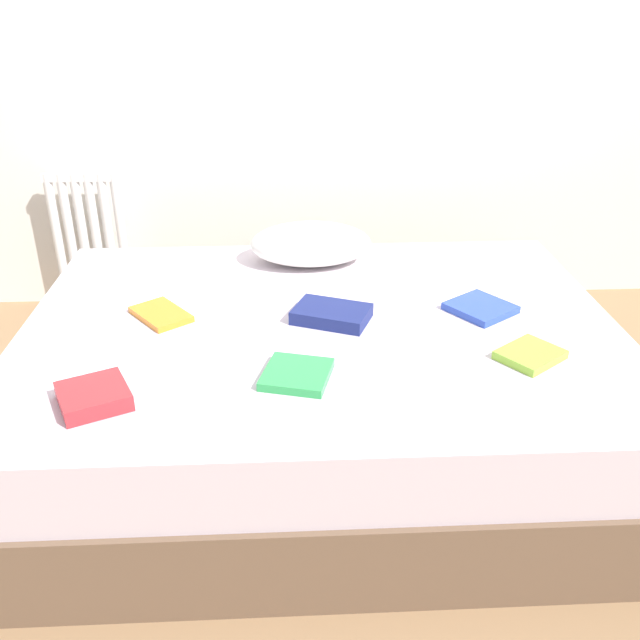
{
  "coord_description": "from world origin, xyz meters",
  "views": [
    {
      "loc": [
        -0.11,
        -2.02,
        1.52
      ],
      "look_at": [
        0.0,
        0.05,
        0.48
      ],
      "focal_mm": 38.34,
      "sensor_mm": 36.0,
      "label": 1
    }
  ],
  "objects_px": {
    "textbook_lime": "(530,355)",
    "textbook_green": "(297,374)",
    "radiator": "(89,231)",
    "pillow": "(311,244)",
    "textbook_red": "(94,396)",
    "textbook_navy": "(332,314)",
    "textbook_blue": "(481,308)",
    "textbook_orange": "(161,314)",
    "bed": "(321,386)"
  },
  "relations": [
    {
      "from": "textbook_lime",
      "to": "textbook_green",
      "type": "height_order",
      "value": "same"
    },
    {
      "from": "radiator",
      "to": "pillow",
      "type": "bearing_deg",
      "value": -32.27
    },
    {
      "from": "radiator",
      "to": "textbook_red",
      "type": "xyz_separation_m",
      "value": [
        0.44,
        -1.66,
        0.11
      ]
    },
    {
      "from": "pillow",
      "to": "textbook_green",
      "type": "bearing_deg",
      "value": -94.79
    },
    {
      "from": "textbook_green",
      "to": "pillow",
      "type": "bearing_deg",
      "value": 100.46
    },
    {
      "from": "pillow",
      "to": "textbook_lime",
      "type": "relative_size",
      "value": 2.67
    },
    {
      "from": "radiator",
      "to": "textbook_navy",
      "type": "distance_m",
      "value": 1.63
    },
    {
      "from": "pillow",
      "to": "textbook_red",
      "type": "relative_size",
      "value": 2.74
    },
    {
      "from": "textbook_blue",
      "to": "textbook_orange",
      "type": "relative_size",
      "value": 0.91
    },
    {
      "from": "bed",
      "to": "textbook_red",
      "type": "bearing_deg",
      "value": -143.95
    },
    {
      "from": "textbook_navy",
      "to": "bed",
      "type": "bearing_deg",
      "value": -146.3
    },
    {
      "from": "textbook_red",
      "to": "textbook_navy",
      "type": "bearing_deg",
      "value": 9.66
    },
    {
      "from": "textbook_blue",
      "to": "bed",
      "type": "bearing_deg",
      "value": -120.5
    },
    {
      "from": "radiator",
      "to": "pillow",
      "type": "distance_m",
      "value": 1.26
    },
    {
      "from": "bed",
      "to": "textbook_green",
      "type": "height_order",
      "value": "textbook_green"
    },
    {
      "from": "textbook_navy",
      "to": "textbook_green",
      "type": "bearing_deg",
      "value": -86.3
    },
    {
      "from": "textbook_blue",
      "to": "textbook_navy",
      "type": "height_order",
      "value": "textbook_navy"
    },
    {
      "from": "textbook_blue",
      "to": "textbook_orange",
      "type": "height_order",
      "value": "textbook_blue"
    },
    {
      "from": "textbook_navy",
      "to": "textbook_lime",
      "type": "relative_size",
      "value": 1.36
    },
    {
      "from": "bed",
      "to": "textbook_orange",
      "type": "height_order",
      "value": "textbook_orange"
    },
    {
      "from": "textbook_lime",
      "to": "textbook_orange",
      "type": "height_order",
      "value": "textbook_lime"
    },
    {
      "from": "textbook_lime",
      "to": "textbook_red",
      "type": "bearing_deg",
      "value": 151.45
    },
    {
      "from": "textbook_green",
      "to": "textbook_red",
      "type": "bearing_deg",
      "value": -154.08
    },
    {
      "from": "textbook_green",
      "to": "textbook_orange",
      "type": "xyz_separation_m",
      "value": [
        -0.45,
        0.42,
        -0.0
      ]
    },
    {
      "from": "textbook_orange",
      "to": "textbook_green",
      "type": "bearing_deg",
      "value": 9.54
    },
    {
      "from": "bed",
      "to": "textbook_green",
      "type": "distance_m",
      "value": 0.45
    },
    {
      "from": "textbook_lime",
      "to": "textbook_green",
      "type": "xyz_separation_m",
      "value": [
        -0.7,
        -0.08,
        0.0
      ]
    },
    {
      "from": "bed",
      "to": "textbook_navy",
      "type": "distance_m",
      "value": 0.28
    },
    {
      "from": "textbook_blue",
      "to": "textbook_orange",
      "type": "xyz_separation_m",
      "value": [
        -1.08,
        0.01,
        -0.0
      ]
    },
    {
      "from": "textbook_orange",
      "to": "radiator",
      "type": "bearing_deg",
      "value": 167.61
    },
    {
      "from": "textbook_navy",
      "to": "textbook_orange",
      "type": "height_order",
      "value": "textbook_navy"
    },
    {
      "from": "textbook_red",
      "to": "radiator",
      "type": "bearing_deg",
      "value": 79.6
    },
    {
      "from": "radiator",
      "to": "textbook_green",
      "type": "bearing_deg",
      "value": -57.68
    },
    {
      "from": "pillow",
      "to": "textbook_red",
      "type": "distance_m",
      "value": 1.17
    },
    {
      "from": "textbook_lime",
      "to": "textbook_orange",
      "type": "relative_size",
      "value": 0.85
    },
    {
      "from": "pillow",
      "to": "textbook_green",
      "type": "height_order",
      "value": "pillow"
    },
    {
      "from": "textbook_red",
      "to": "textbook_blue",
      "type": "xyz_separation_m",
      "value": [
        1.18,
        0.51,
        -0.01
      ]
    },
    {
      "from": "radiator",
      "to": "textbook_orange",
      "type": "height_order",
      "value": "radiator"
    },
    {
      "from": "bed",
      "to": "textbook_blue",
      "type": "height_order",
      "value": "textbook_blue"
    },
    {
      "from": "textbook_lime",
      "to": "textbook_orange",
      "type": "bearing_deg",
      "value": 126.78
    },
    {
      "from": "radiator",
      "to": "textbook_green",
      "type": "distance_m",
      "value": 1.84
    },
    {
      "from": "textbook_navy",
      "to": "textbook_orange",
      "type": "relative_size",
      "value": 1.15
    },
    {
      "from": "bed",
      "to": "textbook_navy",
      "type": "relative_size",
      "value": 8.25
    },
    {
      "from": "bed",
      "to": "pillow",
      "type": "distance_m",
      "value": 0.63
    },
    {
      "from": "bed",
      "to": "textbook_lime",
      "type": "distance_m",
      "value": 0.72
    },
    {
      "from": "bed",
      "to": "textbook_green",
      "type": "xyz_separation_m",
      "value": [
        -0.09,
        -0.36,
        0.27
      ]
    },
    {
      "from": "textbook_red",
      "to": "textbook_lime",
      "type": "height_order",
      "value": "textbook_red"
    },
    {
      "from": "bed",
      "to": "textbook_orange",
      "type": "relative_size",
      "value": 9.51
    },
    {
      "from": "bed",
      "to": "textbook_red",
      "type": "height_order",
      "value": "textbook_red"
    },
    {
      "from": "textbook_red",
      "to": "textbook_orange",
      "type": "relative_size",
      "value": 0.83
    }
  ]
}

